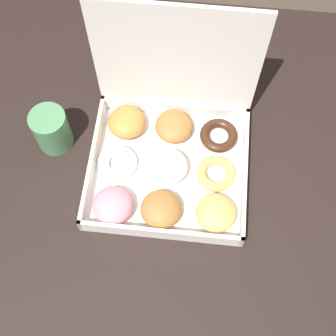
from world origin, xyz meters
TOP-DOWN VIEW (x-y plane):
  - ground_plane at (0.00, 0.00)m, footprint 8.00×8.00m
  - dining_table at (0.00, 0.00)m, footprint 1.23×0.97m
  - donut_box at (-0.06, 0.02)m, footprint 0.33×0.31m
  - coffee_mug at (-0.31, 0.04)m, footprint 0.08×0.08m

SIDE VIEW (x-z plane):
  - ground_plane at x=0.00m, z-range 0.00..0.00m
  - dining_table at x=0.00m, z-range 0.28..1.01m
  - coffee_mug at x=-0.31m, z-range 0.73..0.83m
  - donut_box at x=-0.06m, z-range 0.62..0.95m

